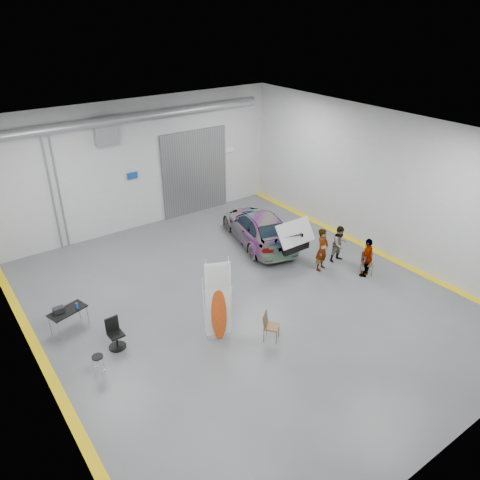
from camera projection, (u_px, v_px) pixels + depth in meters
ground at (243, 300)px, 17.04m from camera, size 16.00×16.00×0.00m
room_shell at (213, 176)px, 16.90m from camera, size 14.02×16.18×6.01m
sedan_car at (259, 227)px, 20.80m from camera, size 3.23×5.36×1.45m
person_a at (322, 249)px, 18.59m from camera, size 0.75×0.61×1.79m
person_b at (340, 244)px, 19.27m from camera, size 0.81×0.65×1.56m
person_c at (367, 257)px, 18.19m from camera, size 1.02×0.74×1.63m
surfboard_display at (221, 306)px, 14.63m from camera, size 0.78×0.44×2.93m
folding_chair_near at (271, 331)px, 14.93m from camera, size 0.64×0.72×0.98m
folding_chair_far at (366, 268)px, 18.53m from camera, size 0.59×0.66×0.90m
shop_stool at (99, 365)px, 13.50m from camera, size 0.34×0.34×0.67m
work_table at (65, 311)px, 15.15m from camera, size 1.31×0.90×0.97m
office_chair at (115, 335)px, 14.54m from camera, size 0.54×0.54×1.02m
trunk_lid at (294, 230)px, 18.83m from camera, size 1.69×1.03×0.04m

